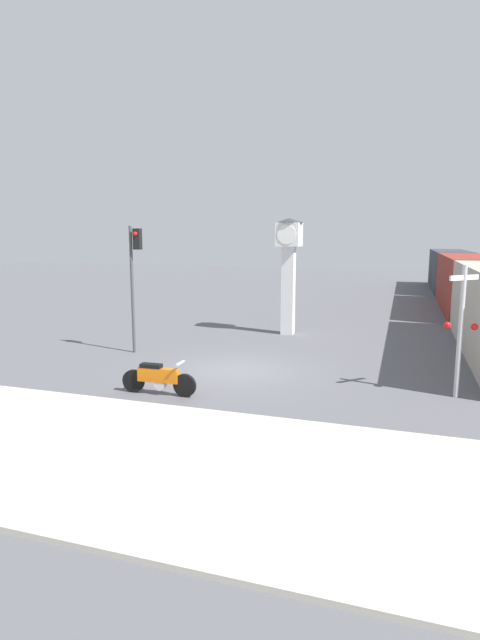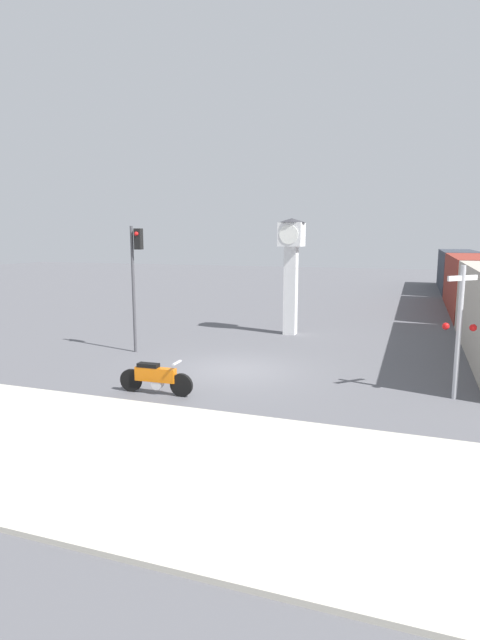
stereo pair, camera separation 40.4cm
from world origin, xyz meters
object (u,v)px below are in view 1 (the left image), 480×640
Objects in this scene: clock_tower at (289,259)px; freight_train at (466,283)px; motorcycle at (158,378)px; traffic_light at (135,268)px; railroad_crossing_signal at (461,326)px.

freight_train is at bearing 51.62° from clock_tower.
traffic_light is at bearing 123.85° from motorcycle.
motorcycle is 0.06× the size of freight_train.
railroad_crossing_signal is at bearing -10.49° from traffic_light.
clock_tower is 14.45m from freight_train.
motorcycle is 10.82m from clock_tower.
clock_tower is (1.53, 10.26, 3.07)m from motorcycle.
clock_tower is 1.09× the size of traffic_light.
freight_train is 19.19m from railroad_crossing_signal.
railroad_crossing_signal is at bearing 14.47° from motorcycle.
clock_tower is at bearing 49.66° from traffic_light.
motorcycle is 0.46× the size of traffic_light.
clock_tower is 7.47m from traffic_light.
traffic_light reaches higher than motorcycle.
traffic_light is (-3.30, 4.57, 2.89)m from motorcycle.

